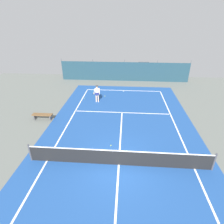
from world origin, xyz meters
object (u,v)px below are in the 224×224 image
(tennis_ball_midcourt, at_px, (85,98))
(tennis_ball_by_sideline, at_px, (105,96))
(tennis_ball_near_player, at_px, (111,145))
(parked_car, at_px, (144,69))
(tennis_net, at_px, (119,158))
(tennis_player, at_px, (97,93))
(courtside_bench, at_px, (42,115))

(tennis_ball_midcourt, bearing_deg, tennis_ball_by_sideline, 19.97)
(tennis_ball_near_player, height_order, tennis_ball_by_sideline, same)
(tennis_ball_near_player, xyz_separation_m, tennis_ball_by_sideline, (-1.32, 8.33, 0.00))
(tennis_ball_near_player, bearing_deg, parked_car, 78.82)
(tennis_net, xyz_separation_m, tennis_ball_by_sideline, (-1.90, 10.00, -0.48))
(tennis_net, distance_m, tennis_ball_by_sideline, 10.20)
(tennis_ball_by_sideline, bearing_deg, parked_car, 61.34)
(tennis_player, relative_size, courtside_bench, 1.03)
(tennis_net, bearing_deg, tennis_ball_by_sideline, 100.76)
(tennis_ball_near_player, distance_m, parked_car, 17.19)
(tennis_player, relative_size, tennis_ball_by_sideline, 24.85)
(tennis_ball_near_player, height_order, tennis_ball_midcourt, same)
(tennis_player, distance_m, tennis_ball_by_sideline, 1.85)
(courtside_bench, bearing_deg, tennis_player, 44.84)
(tennis_net, xyz_separation_m, tennis_player, (-2.47, 8.51, 0.45))
(tennis_ball_midcourt, bearing_deg, tennis_ball_near_player, -66.57)
(tennis_player, relative_size, tennis_ball_near_player, 24.85)
(parked_car, relative_size, courtside_bench, 2.69)
(tennis_ball_by_sideline, height_order, courtside_bench, courtside_bench)
(tennis_ball_by_sideline, bearing_deg, tennis_ball_midcourt, -160.03)
(tennis_net, bearing_deg, tennis_ball_midcourt, 112.66)
(tennis_net, xyz_separation_m, tennis_ball_midcourt, (-3.88, 9.29, -0.48))
(tennis_ball_midcourt, bearing_deg, tennis_player, -28.98)
(courtside_bench, bearing_deg, tennis_ball_midcourt, 62.07)
(tennis_ball_midcourt, distance_m, courtside_bench, 5.21)
(tennis_player, xyz_separation_m, courtside_bench, (-3.84, -3.81, -0.59))
(tennis_ball_midcourt, xyz_separation_m, parked_car, (6.63, 9.23, 0.81))
(tennis_player, bearing_deg, tennis_net, 110.36)
(tennis_player, bearing_deg, tennis_ball_midcourt, -24.83)
(tennis_net, xyz_separation_m, courtside_bench, (-6.31, 4.70, -0.14))
(tennis_ball_midcourt, height_order, tennis_ball_by_sideline, same)
(tennis_ball_midcourt, xyz_separation_m, tennis_ball_by_sideline, (1.98, 0.72, 0.00))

